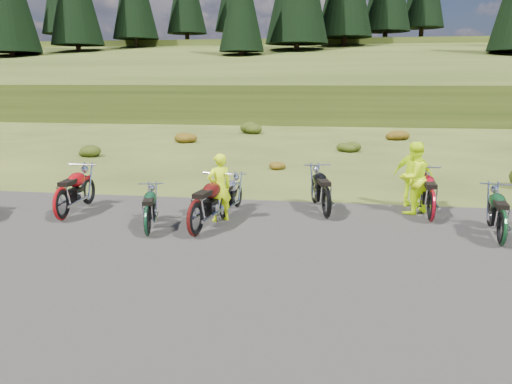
# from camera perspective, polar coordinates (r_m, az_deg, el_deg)

# --- Properties ---
(ground) EXTENTS (300.00, 300.00, 0.00)m
(ground) POSITION_cam_1_polar(r_m,az_deg,el_deg) (10.35, -1.31, -6.31)
(ground) COLOR #303D14
(ground) RESTS_ON ground
(gravel_pad) EXTENTS (20.00, 12.00, 0.04)m
(gravel_pad) POSITION_cam_1_polar(r_m,az_deg,el_deg) (8.52, -3.65, -10.64)
(gravel_pad) COLOR black
(gravel_pad) RESTS_ON ground
(hill_slope) EXTENTS (300.00, 45.97, 9.37)m
(hill_slope) POSITION_cam_1_polar(r_m,az_deg,el_deg) (59.76, 7.02, 9.40)
(hill_slope) COLOR #2A3712
(hill_slope) RESTS_ON ground
(hill_plateau) EXTENTS (300.00, 90.00, 9.17)m
(hill_plateau) POSITION_cam_1_polar(r_m,az_deg,el_deg) (119.70, 7.89, 11.00)
(hill_plateau) COLOR #2A3712
(hill_plateau) RESTS_ON ground
(shrub_1) EXTENTS (1.03, 1.03, 0.61)m
(shrub_1) POSITION_cam_1_polar(r_m,az_deg,el_deg) (23.76, -18.60, 4.64)
(shrub_1) COLOR #22320C
(shrub_1) RESTS_ON ground
(shrub_2) EXTENTS (1.30, 1.30, 0.77)m
(shrub_2) POSITION_cam_1_polar(r_m,az_deg,el_deg) (27.56, -8.18, 6.37)
(shrub_2) COLOR #68380D
(shrub_2) RESTS_ON ground
(shrub_3) EXTENTS (1.56, 1.56, 0.92)m
(shrub_3) POSITION_cam_1_polar(r_m,az_deg,el_deg) (32.07, -0.43, 7.51)
(shrub_3) COLOR #22320C
(shrub_3) RESTS_ON ground
(shrub_4) EXTENTS (0.77, 0.77, 0.45)m
(shrub_4) POSITION_cam_1_polar(r_m,az_deg,el_deg) (19.22, 2.21, 3.29)
(shrub_4) COLOR #68380D
(shrub_4) RESTS_ON ground
(shrub_5) EXTENTS (1.03, 1.03, 0.61)m
(shrub_5) POSITION_cam_1_polar(r_m,az_deg,el_deg) (24.35, 10.44, 5.27)
(shrub_5) COLOR #22320C
(shrub_5) RESTS_ON ground
(shrub_6) EXTENTS (1.30, 1.30, 0.77)m
(shrub_6) POSITION_cam_1_polar(r_m,az_deg,el_deg) (29.82, 15.77, 6.49)
(shrub_6) COLOR #68380D
(shrub_6) RESTS_ON ground
(motorcycle_1) EXTENTS (0.89, 2.33, 1.20)m
(motorcycle_1) POSITION_cam_1_polar(r_m,az_deg,el_deg) (13.08, -21.18, -3.12)
(motorcycle_1) COLOR #9D0B0F
(motorcycle_1) RESTS_ON ground
(motorcycle_2) EXTENTS (1.07, 1.98, 0.98)m
(motorcycle_2) POSITION_cam_1_polar(r_m,az_deg,el_deg) (11.25, -12.24, -5.04)
(motorcycle_2) COLOR #0E341D
(motorcycle_2) RESTS_ON ground
(motorcycle_3) EXTENTS (0.84, 1.96, 1.00)m
(motorcycle_3) POSITION_cam_1_polar(r_m,az_deg,el_deg) (12.23, -3.84, -3.32)
(motorcycle_3) COLOR #BABABF
(motorcycle_3) RESTS_ON ground
(motorcycle_4) EXTENTS (1.14, 2.41, 1.21)m
(motorcycle_4) POSITION_cam_1_polar(r_m,az_deg,el_deg) (11.05, -6.86, -5.16)
(motorcycle_4) COLOR #460D0B
(motorcycle_4) RESTS_ON ground
(motorcycle_5) EXTENTS (1.23, 2.34, 1.17)m
(motorcycle_5) POSITION_cam_1_polar(r_m,az_deg,el_deg) (12.46, 8.02, -3.12)
(motorcycle_5) COLOR black
(motorcycle_5) RESTS_ON ground
(motorcycle_6) EXTENTS (0.83, 2.25, 1.16)m
(motorcycle_6) POSITION_cam_1_polar(r_m,az_deg,el_deg) (12.78, 19.29, -3.33)
(motorcycle_6) COLOR maroon
(motorcycle_6) RESTS_ON ground
(motorcycle_7) EXTENTS (0.98, 2.18, 1.10)m
(motorcycle_7) POSITION_cam_1_polar(r_m,az_deg,el_deg) (11.54, 26.13, -5.64)
(motorcycle_7) COLOR #0E3318
(motorcycle_7) RESTS_ON ground
(person_middle) EXTENTS (0.72, 0.66, 1.65)m
(person_middle) POSITION_cam_1_polar(r_m,az_deg,el_deg) (11.98, -4.19, 0.38)
(person_middle) COLOR #CFF50C
(person_middle) RESTS_ON ground
(person_right_a) EXTENTS (1.13, 1.10, 1.83)m
(person_right_a) POSITION_cam_1_polar(r_m,az_deg,el_deg) (13.24, 17.50, 1.43)
(person_right_a) COLOR #CFF50C
(person_right_a) RESTS_ON ground
(person_right_b) EXTENTS (1.10, 0.81, 1.74)m
(person_right_b) POSITION_cam_1_polar(r_m,az_deg,el_deg) (13.93, 17.52, 1.76)
(person_right_b) COLOR #CFF50C
(person_right_b) RESTS_ON ground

